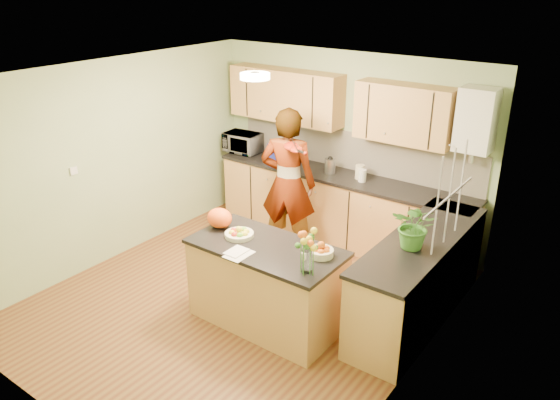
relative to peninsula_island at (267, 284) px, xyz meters
The scene contains 28 objects.
floor 0.67m from the peninsula_island, 161.85° to the left, with size 4.50×4.50×0.00m, color brown.
ceiling 2.11m from the peninsula_island, 161.85° to the left, with size 4.00×4.50×0.02m, color white.
wall_back 2.58m from the peninsula_island, 101.07° to the left, with size 4.00×0.02×2.50m, color #8EAA79.
wall_front 2.29m from the peninsula_island, 102.65° to the right, with size 4.00×0.02×2.50m, color #8EAA79.
wall_left 2.60m from the peninsula_island, behind, with size 0.02×4.50×2.50m, color #8EAA79.
wall_right 1.73m from the peninsula_island, ahead, with size 0.02×4.50×2.50m, color #8EAA79.
back_counter 2.14m from the peninsula_island, 99.98° to the left, with size 3.64×0.62×0.94m.
right_counter 1.59m from the peninsula_island, 39.25° to the left, with size 0.62×2.24×0.94m.
splashback 2.53m from the peninsula_island, 98.81° to the left, with size 3.60×0.02×0.52m, color #EFE4CF.
upper_cabinets 2.71m from the peninsula_island, 106.13° to the left, with size 3.20×0.34×0.70m.
boiler 2.94m from the peninsula_island, 61.28° to the left, with size 0.40×0.30×0.86m.
window_right 2.02m from the peninsula_island, 26.36° to the left, with size 0.01×1.30×1.05m.
light_switch 2.64m from the peninsula_island, 169.71° to the right, with size 0.02×0.09×0.09m, color white.
ceiling_lamp 2.11m from the peninsula_island, 136.00° to the left, with size 0.30×0.30×0.07m.
peninsula_island is the anchor object (origin of this frame).
fruit_dish 0.60m from the peninsula_island, behind, with size 0.30×0.30×0.10m.
orange_bowl 0.76m from the peninsula_island, 15.26° to the left, with size 0.24×0.24×0.14m.
flower_vase 0.99m from the peninsula_island, 16.70° to the right, with size 0.26×0.26×0.48m.
orange_bag 0.86m from the peninsula_island, behind, with size 0.28×0.24×0.21m, color #EA4F13.
papers 0.55m from the peninsula_island, 108.43° to the right, with size 0.20×0.27×0.01m, color white.
violinist 1.63m from the peninsula_island, 117.35° to the left, with size 0.71×0.46×1.94m, color tan.
violin 1.67m from the peninsula_island, 113.86° to the left, with size 0.61×0.25×0.12m, color #4E1004, non-canonical shape.
microwave 3.01m from the peninsula_island, 134.38° to the left, with size 0.52×0.35×0.29m, color white.
blue_box 2.53m from the peninsula_island, 122.43° to the left, with size 0.33×0.24×0.26m, color navy.
kettle 2.24m from the peninsula_island, 104.40° to the left, with size 0.14×0.14×0.27m.
jar_cream 2.21m from the peninsula_island, 93.08° to the left, with size 0.12×0.12×0.18m, color beige.
jar_white 2.14m from the peninsula_island, 91.10° to the left, with size 0.10×0.10×0.16m, color white.
potted_plant 1.61m from the peninsula_island, 31.33° to the left, with size 0.42×0.37×0.47m, color #3C7D29.
Camera 1 is at (3.44, -3.97, 3.43)m, focal length 35.00 mm.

